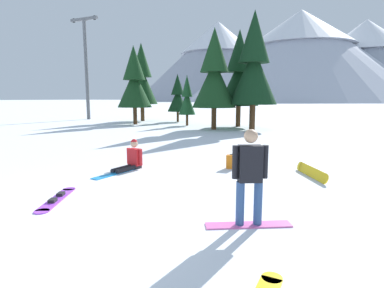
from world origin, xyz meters
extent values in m
plane|color=white|center=(0.00, 0.00, 0.00)|extent=(800.00, 800.00, 0.00)
cube|color=pink|center=(2.95, 0.77, 0.01)|extent=(1.48, 0.99, 0.02)
cylinder|color=#335184|center=(2.81, 0.69, 0.42)|extent=(0.15, 0.15, 0.78)
cylinder|color=#335184|center=(3.09, 0.85, 0.42)|extent=(0.15, 0.15, 0.78)
cube|color=black|center=(2.95, 0.77, 1.13)|extent=(0.47, 0.40, 0.64)
cylinder|color=black|center=(2.73, 0.65, 1.16)|extent=(0.11, 0.11, 0.58)
cylinder|color=black|center=(3.18, 0.90, 1.16)|extent=(0.11, 0.11, 0.58)
sphere|color=tan|center=(2.95, 0.77, 1.61)|extent=(0.24, 0.24, 0.24)
cube|color=black|center=(2.88, 0.89, 1.62)|extent=(0.17, 0.12, 0.08)
cube|color=black|center=(-1.58, 3.68, 0.05)|extent=(0.39, 0.32, 0.10)
cylinder|color=black|center=(-1.54, 3.18, 0.07)|extent=(0.23, 0.81, 0.14)
cylinder|color=black|center=(-1.74, 3.20, 0.07)|extent=(0.23, 0.81, 0.14)
cube|color=#1E8CD8|center=(-1.68, 2.79, 0.01)|extent=(0.45, 1.59, 0.02)
cube|color=red|center=(-1.58, 3.68, 0.37)|extent=(0.42, 0.28, 0.55)
cylinder|color=red|center=(-1.32, 3.66, 0.39)|extent=(0.11, 0.11, 0.52)
cylinder|color=red|center=(-1.84, 3.71, 0.39)|extent=(0.11, 0.11, 0.52)
sphere|color=tan|center=(-1.58, 3.68, 0.81)|extent=(0.24, 0.24, 0.24)
sphere|color=red|center=(-1.58, 3.68, 0.86)|extent=(0.20, 0.20, 0.20)
cylinder|color=yellow|center=(3.65, -0.73, 0.01)|extent=(0.27, 0.27, 0.02)
cube|color=yellow|center=(3.69, 4.97, 0.14)|extent=(0.88, 1.41, 0.28)
cylinder|color=yellow|center=(4.08, 4.29, 0.14)|extent=(0.24, 0.31, 0.28)
cylinder|color=yellow|center=(3.30, 5.64, 0.14)|extent=(0.24, 0.31, 0.28)
cube|color=black|center=(3.84, 4.79, 0.16)|extent=(0.20, 0.23, 0.15)
cube|color=black|center=(3.61, 5.19, 0.16)|extent=(0.20, 0.23, 0.15)
cube|color=#993FD8|center=(-1.31, 0.34, 0.01)|extent=(0.96, 1.50, 0.02)
cylinder|color=#993FD8|center=(-0.96, -0.34, 0.01)|extent=(0.40, 0.40, 0.02)
cylinder|color=#993FD8|center=(-1.65, 1.02, 0.01)|extent=(0.40, 0.40, 0.02)
cube|color=black|center=(-1.20, 0.14, 0.06)|extent=(0.22, 0.24, 0.07)
cube|color=black|center=(-1.41, 0.55, 0.06)|extent=(0.22, 0.24, 0.07)
cube|color=orange|center=(1.27, 4.99, 0.22)|extent=(0.34, 0.24, 0.44)
cube|color=#A85613|center=(1.25, 5.12, 0.15)|extent=(0.23, 0.09, 0.20)
cylinder|color=black|center=(1.27, 4.99, 0.46)|extent=(0.12, 0.04, 0.02)
cylinder|color=#472D19|center=(-2.95, 19.68, 0.83)|extent=(0.38, 0.38, 1.67)
cone|color=black|center=(-2.95, 19.68, 3.44)|extent=(3.15, 3.15, 3.54)
cone|color=black|center=(-2.95, 19.68, 5.92)|extent=(2.05, 2.05, 3.25)
cylinder|color=#472D19|center=(-9.66, 22.01, 0.50)|extent=(0.23, 0.23, 1.00)
cone|color=black|center=(-9.66, 22.01, 2.07)|extent=(1.96, 1.96, 2.13)
cone|color=black|center=(-9.66, 22.01, 3.56)|extent=(1.27, 1.27, 1.95)
cylinder|color=#472D19|center=(-13.45, 21.63, 0.84)|extent=(0.38, 0.38, 1.68)
cone|color=#143819|center=(-13.45, 21.63, 3.47)|extent=(3.05, 3.05, 3.58)
cone|color=#143819|center=(-13.45, 21.63, 5.98)|extent=(1.98, 1.98, 3.28)
cylinder|color=#472D19|center=(-7.06, 18.74, 0.46)|extent=(0.21, 0.21, 0.92)
cone|color=#194723|center=(-7.06, 18.74, 1.90)|extent=(1.39, 1.39, 1.95)
cone|color=#194723|center=(-7.06, 18.74, 3.26)|extent=(0.90, 0.90, 1.79)
cylinder|color=#472D19|center=(-3.86, 16.65, 0.79)|extent=(0.36, 0.36, 1.59)
cone|color=#143819|center=(-3.86, 16.65, 3.28)|extent=(3.16, 3.16, 3.38)
cone|color=#143819|center=(-3.86, 16.65, 5.64)|extent=(2.05, 2.05, 3.09)
cylinder|color=#472D19|center=(-1.24, 17.45, 0.91)|extent=(0.41, 0.41, 1.82)
cone|color=black|center=(-1.24, 17.45, 3.76)|extent=(3.34, 3.34, 3.88)
cone|color=black|center=(-1.24, 17.45, 6.47)|extent=(2.17, 2.17, 3.55)
cylinder|color=#472D19|center=(-11.71, 17.93, 0.74)|extent=(0.34, 0.34, 1.48)
cone|color=#143819|center=(-11.71, 17.93, 3.06)|extent=(2.94, 2.94, 3.15)
cone|color=#143819|center=(-11.71, 17.93, 5.26)|extent=(1.91, 1.91, 2.89)
cylinder|color=#595B60|center=(-20.14, 21.20, 5.11)|extent=(0.36, 0.36, 10.23)
cube|color=#595B60|center=(-20.14, 21.20, 10.38)|extent=(3.53, 0.24, 0.30)
cylinder|color=black|center=(-21.56, 21.20, 10.38)|extent=(0.44, 0.10, 0.44)
cylinder|color=black|center=(-18.73, 21.20, 10.38)|extent=(0.44, 0.10, 0.44)
cone|color=#9EA3B2|center=(-89.11, 244.98, 32.35)|extent=(137.20, 137.20, 64.70)
cone|color=white|center=(-89.11, 244.98, 51.76)|extent=(61.74, 61.74, 25.88)
cone|color=#B2B7C6|center=(-20.70, 214.15, 29.37)|extent=(152.18, 152.18, 58.74)
cone|color=white|center=(-20.70, 214.15, 46.99)|extent=(68.48, 68.48, 23.50)
cone|color=#8C93A3|center=(17.87, 232.37, 26.42)|extent=(119.37, 119.37, 52.83)
cone|color=white|center=(17.87, 232.37, 42.26)|extent=(53.71, 53.71, 21.13)
camera|label=1|loc=(4.27, -4.40, 2.25)|focal=28.93mm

